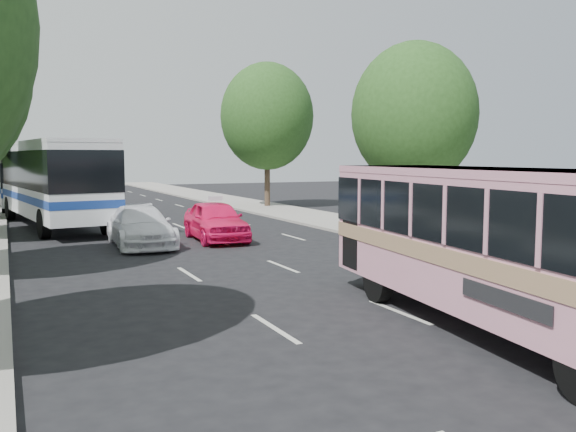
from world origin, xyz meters
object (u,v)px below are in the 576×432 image
pink_bus (501,231)px  tour_coach_front (51,176)px  white_pickup (141,226)px  pink_taxi (216,220)px  tour_coach_rear (21,178)px

pink_bus → tour_coach_front: size_ratio=0.72×
white_pickup → pink_taxi: bearing=6.6°
tour_coach_rear → white_pickup: bearing=-80.1°
white_pickup → pink_bus: bearing=-73.3°
pink_taxi → tour_coach_front: tour_coach_front is taller
white_pickup → tour_coach_rear: size_ratio=0.45×
tour_coach_front → tour_coach_rear: (-1.09, 10.72, -0.41)m
tour_coach_front → tour_coach_rear: tour_coach_front is taller
pink_taxi → tour_coach_rear: tour_coach_rear is taller
pink_bus → tour_coach_front: tour_coach_front is taller
tour_coach_front → tour_coach_rear: bearing=88.3°
white_pickup → tour_coach_front: 8.90m
pink_bus → tour_coach_rear: 34.06m
pink_taxi → tour_coach_rear: (-6.59, 18.84, 1.21)m
pink_taxi → tour_coach_rear: size_ratio=0.42×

